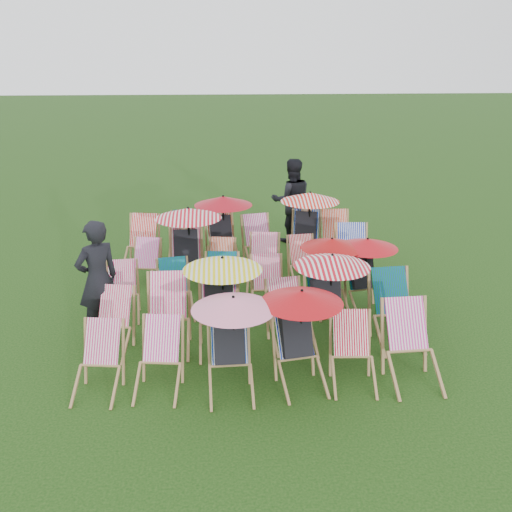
{
  "coord_description": "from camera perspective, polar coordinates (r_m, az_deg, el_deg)",
  "views": [
    {
      "loc": [
        -0.5,
        -8.57,
        4.11
      ],
      "look_at": [
        0.12,
        0.28,
        0.9
      ],
      "focal_mm": 40.0,
      "sensor_mm": 36.0,
      "label": 1
    }
  ],
  "objects": [
    {
      "name": "deckchair_29",
      "position": [
        11.78,
        8.05,
        1.81
      ],
      "size": [
        0.69,
        0.94,
        0.99
      ],
      "rotation": [
        0.0,
        0.0,
        -0.03
      ],
      "color": "#9A7448",
      "rests_on": "ground"
    },
    {
      "name": "deckchair_4",
      "position": [
        7.54,
        9.7,
        -9.56
      ],
      "size": [
        0.63,
        0.85,
        0.88
      ],
      "rotation": [
        0.0,
        0.0,
        -0.06
      ],
      "color": "#9A7448",
      "rests_on": "ground"
    },
    {
      "name": "deckchair_12",
      "position": [
        9.5,
        -13.25,
        -3.51
      ],
      "size": [
        0.63,
        0.83,
        0.85
      ],
      "rotation": [
        0.0,
        0.0,
        0.09
      ],
      "color": "#9A7448",
      "rests_on": "ground"
    },
    {
      "name": "deckchair_15",
      "position": [
        9.42,
        1.22,
        -3.07
      ],
      "size": [
        0.59,
        0.82,
        0.88
      ],
      "rotation": [
        0.0,
        0.0,
        0.01
      ],
      "color": "#9A7448",
      "rests_on": "ground"
    },
    {
      "name": "deckchair_6",
      "position": [
        8.46,
        -14.34,
        -6.52
      ],
      "size": [
        0.71,
        0.89,
        0.87
      ],
      "rotation": [
        0.0,
        0.0,
        -0.17
      ],
      "color": "#9A7448",
      "rests_on": "ground"
    },
    {
      "name": "deckchair_18",
      "position": [
        10.58,
        -11.17,
        -0.92
      ],
      "size": [
        0.68,
        0.86,
        0.84
      ],
      "rotation": [
        0.0,
        0.0,
        -0.18
      ],
      "color": "#9A7448",
      "rests_on": "ground"
    },
    {
      "name": "deckchair_11",
      "position": [
        8.66,
        13.86,
        -5.29
      ],
      "size": [
        0.75,
        0.99,
        1.03
      ],
      "rotation": [
        0.0,
        0.0,
        0.07
      ],
      "color": "#9A7448",
      "rests_on": "ground"
    },
    {
      "name": "deckchair_23",
      "position": [
        10.78,
        9.7,
        0.06
      ],
      "size": [
        0.75,
        0.99,
        1.02
      ],
      "rotation": [
        0.0,
        0.0,
        -0.08
      ],
      "color": "#9A7448",
      "rests_on": "ground"
    },
    {
      "name": "ground",
      "position": [
        9.52,
        -0.58,
        -5.7
      ],
      "size": [
        100.0,
        100.0,
        0.0
      ],
      "primitive_type": "plane",
      "color": "black",
      "rests_on": "ground"
    },
    {
      "name": "deckchair_25",
      "position": [
        11.59,
        -7.16,
        1.6
      ],
      "size": [
        0.72,
        0.97,
        1.01
      ],
      "rotation": [
        0.0,
        0.0,
        -0.05
      ],
      "color": "#9A7448",
      "rests_on": "ground"
    },
    {
      "name": "person_left",
      "position": [
        8.77,
        -15.54,
        -2.27
      ],
      "size": [
        0.79,
        0.75,
        1.82
      ],
      "primitive_type": "imported",
      "rotation": [
        0.0,
        0.0,
        3.78
      ],
      "color": "black",
      "rests_on": "ground"
    },
    {
      "name": "deckchair_17",
      "position": [
        9.62,
        10.9,
        -1.69
      ],
      "size": [
        1.01,
        1.1,
        1.2
      ],
      "rotation": [
        0.0,
        0.0,
        0.18
      ],
      "color": "#9A7448",
      "rests_on": "ground"
    },
    {
      "name": "deckchair_5",
      "position": [
        7.73,
        15.4,
        -8.72
      ],
      "size": [
        0.71,
        0.96,
        1.01
      ],
      "rotation": [
        0.0,
        0.0,
        0.05
      ],
      "color": "#9A7448",
      "rests_on": "ground"
    },
    {
      "name": "deckchair_26",
      "position": [
        11.46,
        -3.38,
        2.68
      ],
      "size": [
        1.16,
        1.25,
        1.38
      ],
      "rotation": [
        0.0,
        0.0,
        0.16
      ],
      "color": "#9A7448",
      "rests_on": "ground"
    },
    {
      "name": "deckchair_13",
      "position": [
        9.41,
        -8.07,
        -3.35
      ],
      "size": [
        0.7,
        0.88,
        0.86
      ],
      "rotation": [
        0.0,
        0.0,
        0.17
      ],
      "color": "#9A7448",
      "rests_on": "ground"
    },
    {
      "name": "deckchair_3",
      "position": [
        7.36,
        4.42,
        -8.08
      ],
      "size": [
        1.06,
        1.16,
        1.26
      ],
      "rotation": [
        0.0,
        0.0,
        0.19
      ],
      "color": "#9A7448",
      "rests_on": "ground"
    },
    {
      "name": "deckchair_14",
      "position": [
        9.35,
        -3.56,
        -3.08
      ],
      "size": [
        0.7,
        0.92,
        0.94
      ],
      "rotation": [
        0.0,
        0.0,
        -0.09
      ],
      "color": "#9A7448",
      "rests_on": "ground"
    },
    {
      "name": "deckchair_10",
      "position": [
        8.42,
        7.38,
        -4.18
      ],
      "size": [
        1.12,
        1.2,
        1.33
      ],
      "rotation": [
        0.0,
        0.0,
        0.12
      ],
      "color": "#9A7448",
      "rests_on": "ground"
    },
    {
      "name": "deckchair_1",
      "position": [
        7.41,
        -9.71,
        -10.14
      ],
      "size": [
        0.68,
        0.87,
        0.88
      ],
      "rotation": [
        0.0,
        0.0,
        -0.12
      ],
      "color": "#9A7448",
      "rests_on": "ground"
    },
    {
      "name": "deckchair_16",
      "position": [
        9.47,
        7.41,
        -1.77
      ],
      "size": [
        1.03,
        1.1,
        1.22
      ],
      "rotation": [
        0.0,
        0.0,
        0.12
      ],
      "color": "#9A7448",
      "rests_on": "ground"
    },
    {
      "name": "deckchair_9",
      "position": [
        8.42,
        3.32,
        -5.95
      ],
      "size": [
        0.72,
        0.91,
        0.9
      ],
      "rotation": [
        0.0,
        0.0,
        0.16
      ],
      "color": "#9A7448",
      "rests_on": "ground"
    },
    {
      "name": "deckchair_0",
      "position": [
        7.54,
        -15.56,
        -10.17
      ],
      "size": [
        0.66,
        0.85,
        0.86
      ],
      "rotation": [
        0.0,
        0.0,
        -0.13
      ],
      "color": "#9A7448",
      "rests_on": "ground"
    },
    {
      "name": "person_rear",
      "position": [
        12.84,
        3.57,
        5.56
      ],
      "size": [
        0.96,
        0.78,
        1.89
      ],
      "primitive_type": "imported",
      "rotation": [
        0.0,
        0.0,
        3.21
      ],
      "color": "black",
      "rests_on": "ground"
    },
    {
      "name": "deckchair_21",
      "position": [
        10.41,
        0.75,
        -0.65
      ],
      "size": [
        0.72,
        0.92,
        0.92
      ],
      "rotation": [
        0.0,
        0.0,
        -0.15
      ],
      "color": "#9A7448",
      "rests_on": "ground"
    },
    {
      "name": "deckchair_24",
      "position": [
        11.55,
        -11.47,
        1.26
      ],
      "size": [
        0.79,
        1.0,
        1.0
      ],
      "rotation": [
        0.0,
        0.0,
        -0.15
      ],
      "color": "#9A7448",
      "rests_on": "ground"
    },
    {
      "name": "deckchair_20",
      "position": [
        10.47,
        -3.61,
        -0.84
      ],
      "size": [
        0.66,
        0.83,
        0.82
      ],
      "rotation": [
        0.0,
        0.0,
        -0.16
      ],
      "color": "#9A7448",
      "rests_on": "ground"
    },
    {
      "name": "deckchair_2",
      "position": [
        7.2,
        -2.51,
        -8.77
      ],
      "size": [
        1.06,
        1.1,
        1.25
      ],
      "rotation": [
        0.0,
        0.0,
        0.03
      ],
      "color": "#9A7448",
      "rests_on": "ground"
    },
    {
      "name": "deckchair_28",
      "position": [
        11.66,
        5.09,
        3.03
      ],
      "size": [
        1.19,
        1.27,
        1.42
      ],
      "rotation": [
        0.0,
        0.0,
        -0.2
      ],
      "color": "#9A7448",
      "rests_on": "ground"
    },
    {
      "name": "deckchair_22",
      "position": [
        10.6,
        4.87,
        -0.57
      ],
      "size": [
        0.64,
        0.83,
        0.84
      ],
      "rotation": [
        0.0,
        0.0,
        0.12
      ],
      "color": "#9A7448",
      "rests_on": "ground"
    },
    {
      "name": "deckchair_8",
      "position": [
        8.2,
        -3.6,
        -4.64
      ],
      "size": [
        1.14,
        1.18,
        1.35
      ],
      "rotation": [
        0.0,
        0.0,
        0.01
      ],
      "color": "#9A7448",
      "rests_on": "ground"
    },
    {
      "name": "deckchair_19",
      "position": [
        10.47,
        -6.94,
        1.04
      ],
      "size": [
        1.21,
        1.26,
        1.43
      ],
      "rotation": [
        0.0,
        0.0,
        0.03
      ],
      "color": "#9A7448",
      "rests_on": "ground"
    },
    {
      "name": "deckchair_7",
      "position": [
        8.37,
        -8.86,
        -5.87
      ],
      "size": [
        0.68,
        0.95,
        1.02
      ],
      "rotation": [
        0.0,
        0.0,
        -0.01
      ],
      "color": "#9A7448",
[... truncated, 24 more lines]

